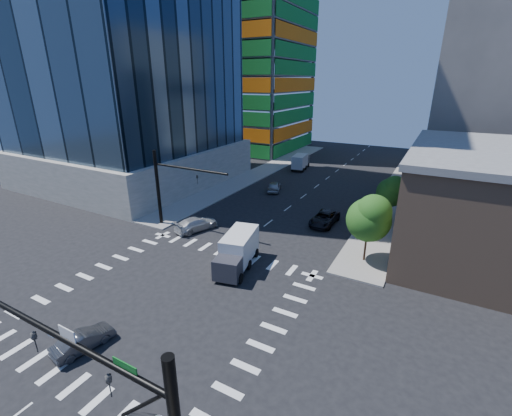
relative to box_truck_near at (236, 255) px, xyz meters
The scene contains 14 objects.
ground 7.37m from the box_truck_near, 108.26° to the right, with size 160.00×160.00×0.00m, color black.
road_markings 7.37m from the box_truck_near, 108.26° to the right, with size 20.00×20.00×0.01m, color silver.
sidewalk_ne 34.70m from the box_truck_near, 72.83° to the left, with size 5.00×60.00×0.15m, color gray.
sidewalk_nw 36.29m from the box_truck_near, 114.02° to the left, with size 5.00×60.00×0.15m, color gray.
construction_building 66.71m from the box_truck_near, 118.33° to the left, with size 25.16×34.50×70.60m.
signal_mast_nw 13.73m from the box_truck_near, 159.33° to the left, with size 10.20×0.40×9.00m.
tree_south 12.94m from the box_truck_near, 34.16° to the left, with size 4.16×4.16×6.82m.
tree_north 21.97m from the box_truck_near, 60.74° to the left, with size 3.54×3.52×5.78m.
car_nb_far 14.71m from the box_truck_near, 74.56° to the left, with size 2.54×5.52×1.53m, color black.
car_sb_near 10.28m from the box_truck_near, 149.25° to the left, with size 2.16×5.32×1.54m, color silver.
car_sb_mid 24.50m from the box_truck_near, 107.42° to the left, with size 1.87×4.65×1.59m, color #A5A8AD.
car_sb_cross 14.06m from the box_truck_near, 103.91° to the right, with size 1.36×3.90×1.28m, color #46474B.
box_truck_near is the anchor object (origin of this frame).
box_truck_far 40.09m from the box_truck_near, 103.13° to the left, with size 3.13×5.92×2.96m.
Camera 1 is at (17.44, -17.05, 16.62)m, focal length 24.00 mm.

